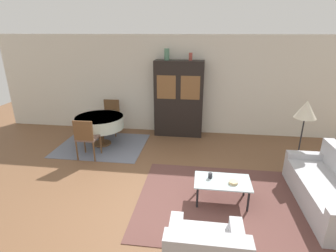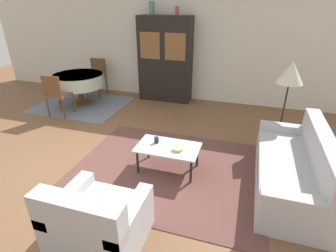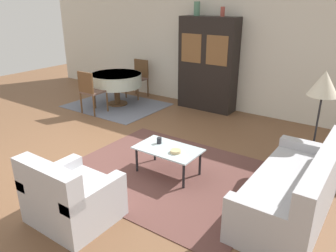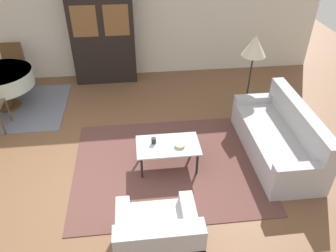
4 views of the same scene
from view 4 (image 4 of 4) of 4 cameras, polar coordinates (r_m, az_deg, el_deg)
The scene contains 13 objects.
ground_plane at distance 4.93m, azimuth -14.60°, elevation -10.30°, with size 14.00×14.00×0.00m, color brown.
wall_back at distance 7.41m, azimuth -13.38°, elevation 18.16°, with size 10.00×0.06×2.70m.
area_rug at distance 5.11m, azimuth 0.08°, elevation -6.83°, with size 2.88×2.34×0.01m.
dining_rug at distance 7.14m, azimuth -25.80°, elevation 2.81°, with size 2.15×1.74×0.01m.
couch at distance 5.43m, azimuth 18.79°, elevation -2.05°, with size 0.83×1.97×0.85m.
armchair at distance 3.85m, azimuth -1.75°, elevation -19.14°, with size 0.91×0.82×0.82m.
coffee_table at distance 4.87m, azimuth -0.00°, elevation -3.68°, with size 0.94×0.56×0.40m.
display_cabinet at distance 7.23m, azimuth -11.28°, elevation 15.31°, with size 1.31×0.44×2.06m.
dining_table at distance 6.95m, azimuth -27.22°, elevation 7.26°, with size 1.21×1.21×0.75m.
dining_chair_far at distance 7.66m, azimuth -25.44°, elevation 9.85°, with size 0.44×0.44×0.95m.
floor_lamp at distance 6.00m, azimuth 14.82°, elevation 12.96°, with size 0.43×0.43×1.49m.
cup at distance 4.86m, azimuth -2.51°, elevation -2.56°, with size 0.07×0.07×0.09m.
bowl at distance 4.81m, azimuth 2.07°, elevation -3.38°, with size 0.15×0.15×0.04m.
Camera 4 is at (0.84, -3.43, 3.44)m, focal length 35.00 mm.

